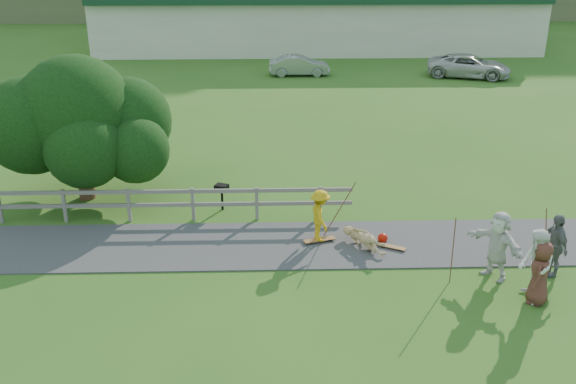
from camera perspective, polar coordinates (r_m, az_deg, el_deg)
name	(u,v)px	position (r m, az deg, el deg)	size (l,w,h in m)	color
ground	(255,271)	(17.45, -2.93, -7.05)	(260.00, 260.00, 0.00)	#2F621C
path	(256,245)	(18.76, -2.85, -4.73)	(34.00, 3.00, 0.04)	#3E3E41
fence	(108,200)	(20.71, -15.68, -0.72)	(15.05, 0.10, 1.10)	#615D56
strip_mall	(315,12)	(50.60, 2.46, 15.68)	(32.50, 10.75, 5.10)	beige
skater_rider	(320,219)	(18.60, 2.86, -2.39)	(1.01, 0.58, 1.56)	gold
skater_fallen	(364,239)	(18.60, 6.79, -4.19)	(1.61, 0.38, 0.59)	tan
spectator_a	(536,267)	(16.81, 21.15, -6.20)	(0.93, 0.72, 1.91)	white
spectator_b	(555,245)	(18.27, 22.63, -4.37)	(1.03, 0.43, 1.75)	slate
spectator_c	(540,273)	(16.85, 21.52, -6.70)	(0.81, 0.52, 1.65)	brown
spectator_d	(498,245)	(17.59, 18.14, -4.52)	(1.75, 0.56, 1.88)	silver
car_silver	(299,66)	(40.57, 1.01, 11.17)	(1.30, 3.73, 1.23)	#93959A
car_white	(469,66)	(41.58, 15.80, 10.73)	(2.30, 4.99, 1.39)	beige
tree	(80,138)	(22.32, -18.00, 4.59)	(6.05, 6.05, 4.29)	black
bbq	(222,197)	(21.00, -5.88, -0.47)	(0.41, 0.31, 0.88)	black
longboard_rider	(319,241)	(18.91, 2.82, -4.38)	(0.95, 0.23, 0.11)	brown
longboard_fallen	(392,248)	(18.76, 9.22, -4.94)	(0.81, 0.20, 0.09)	brown
helmet	(383,238)	(19.07, 8.41, -4.07)	(0.29, 0.29, 0.29)	#BE1505
pole_rider	(339,206)	(18.93, 4.59, -1.28)	(0.03, 0.03, 1.97)	brown
pole_spec_left	(453,250)	(17.04, 14.44, -5.05)	(0.03, 0.03, 1.84)	brown
pole_spec_right	(546,243)	(17.97, 21.93, -4.23)	(0.03, 0.03, 2.02)	brown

